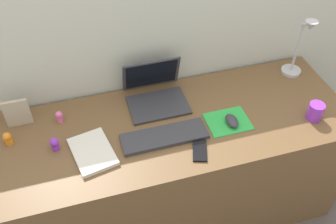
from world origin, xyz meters
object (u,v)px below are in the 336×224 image
at_px(mouse, 232,121).
at_px(toy_figurine_pink, 59,116).
at_px(toy_figurine_orange, 8,138).
at_px(toy_figurine_purple, 55,144).
at_px(coffee_mug, 315,111).
at_px(keyboard, 165,136).
at_px(laptop, 155,91).
at_px(notebook_pad, 93,152).
at_px(picture_frame, 17,113).
at_px(desk_lamp, 300,49).
at_px(cell_phone, 200,150).

xyz_separation_m(mouse, toy_figurine_pink, (-0.80, 0.25, 0.01)).
bearing_deg(toy_figurine_orange, toy_figurine_purple, -26.07).
bearing_deg(toy_figurine_purple, coffee_mug, -6.94).
bearing_deg(keyboard, laptop, 84.05).
distance_m(notebook_pad, toy_figurine_pink, 0.28).
relative_size(mouse, picture_frame, 0.64).
bearing_deg(desk_lamp, notebook_pad, -167.59).
relative_size(cell_phone, toy_figurine_purple, 1.87).
relative_size(mouse, cell_phone, 0.75).
xyz_separation_m(notebook_pad, coffee_mug, (1.09, -0.08, 0.03)).
xyz_separation_m(picture_frame, toy_figurine_purple, (0.15, -0.22, -0.04)).
relative_size(keyboard, coffee_mug, 4.59).
bearing_deg(mouse, coffee_mug, -10.70).
xyz_separation_m(picture_frame, toy_figurine_orange, (-0.05, -0.11, -0.04)).
relative_size(toy_figurine_pink, toy_figurine_orange, 0.97).
relative_size(cell_phone, picture_frame, 0.85).
height_order(laptop, toy_figurine_orange, laptop).
bearing_deg(toy_figurine_orange, mouse, -9.53).
xyz_separation_m(laptop, keyboard, (-0.03, -0.28, -0.04)).
bearing_deg(toy_figurine_purple, mouse, -5.09).
distance_m(keyboard, toy_figurine_pink, 0.53).
bearing_deg(picture_frame, laptop, -0.68).
bearing_deg(mouse, cell_phone, -149.88).
height_order(laptop, picture_frame, laptop).
xyz_separation_m(laptop, toy_figurine_purple, (-0.53, -0.21, -0.02)).
height_order(mouse, toy_figurine_orange, toy_figurine_orange).
xyz_separation_m(laptop, mouse, (0.31, -0.28, -0.03)).
relative_size(desk_lamp, picture_frame, 2.39).
height_order(cell_phone, picture_frame, picture_frame).
distance_m(keyboard, coffee_mug, 0.75).
distance_m(coffee_mug, toy_figurine_pink, 1.26).
distance_m(laptop, mouse, 0.42).
relative_size(notebook_pad, toy_figurine_purple, 3.51).
xyz_separation_m(cell_phone, notebook_pad, (-0.47, 0.13, 0.01)).
bearing_deg(desk_lamp, picture_frame, 178.90).
bearing_deg(toy_figurine_purple, desk_lamp, 8.02).
relative_size(cell_phone, coffee_mug, 1.43).
distance_m(toy_figurine_orange, toy_figurine_purple, 0.23).
bearing_deg(coffee_mug, picture_frame, 165.31).
relative_size(desk_lamp, coffee_mug, 4.01).
distance_m(laptop, keyboard, 0.28).
bearing_deg(laptop, desk_lamp, -1.45).
height_order(mouse, toy_figurine_pink, toy_figurine_pink).
bearing_deg(laptop, toy_figurine_pink, -176.76).
height_order(cell_phone, toy_figurine_pink, toy_figurine_pink).
bearing_deg(notebook_pad, cell_phone, -25.92).
xyz_separation_m(mouse, notebook_pad, (-0.68, 0.00, -0.01)).
bearing_deg(toy_figurine_orange, desk_lamp, 3.21).
distance_m(cell_phone, toy_figurine_pink, 0.70).
distance_m(cell_phone, notebook_pad, 0.49).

